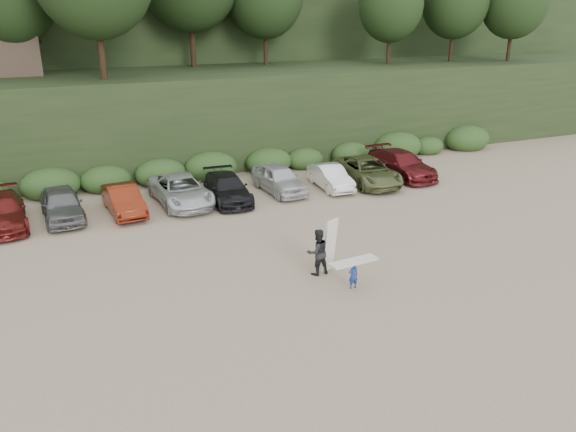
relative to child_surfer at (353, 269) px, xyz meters
name	(u,v)px	position (x,y,z in m)	size (l,w,h in m)	color
ground	(291,274)	(-1.67, 2.04, -0.78)	(120.00, 120.00, 0.00)	tan
parked_cars	(176,193)	(-4.01, 12.06, -0.03)	(34.05, 6.41, 1.61)	#B7B7BC
child_surfer	(353,269)	(0.00, 0.00, 0.00)	(1.96, 0.71, 1.15)	navy
adult_surfer	(319,251)	(-0.66, 1.65, 0.19)	(1.40, 0.78, 2.26)	black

